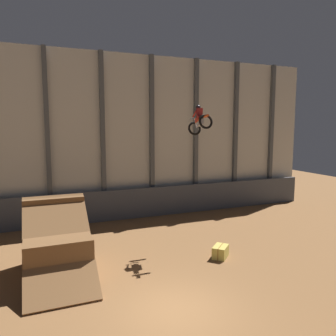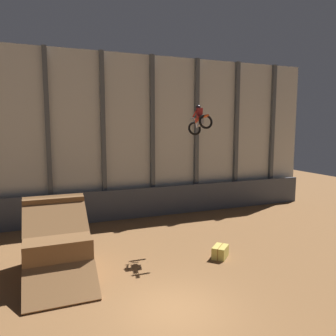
{
  "view_description": "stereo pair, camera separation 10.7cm",
  "coord_description": "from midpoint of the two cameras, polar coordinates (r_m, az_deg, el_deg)",
  "views": [
    {
      "loc": [
        -4.07,
        -9.48,
        6.17
      ],
      "look_at": [
        2.25,
        6.12,
        4.03
      ],
      "focal_mm": 35.0,
      "sensor_mm": 36.0,
      "label": 1
    },
    {
      "loc": [
        -3.97,
        -9.52,
        6.17
      ],
      "look_at": [
        2.25,
        6.12,
        4.03
      ],
      "focal_mm": 35.0,
      "sensor_mm": 36.0,
      "label": 2
    }
  ],
  "objects": [
    {
      "name": "rider_bike_solo",
      "position": [
        16.93,
        5.72,
        8.19
      ],
      "size": [
        0.81,
        1.74,
        1.6
      ],
      "rotation": [
        -0.25,
        0.0,
        -0.05
      ],
      "color": "black"
    },
    {
      "name": "arena_back_wall",
      "position": [
        21.92,
        -11.15,
        5.29
      ],
      "size": [
        32.0,
        0.4,
        10.94
      ],
      "color": "beige",
      "rests_on": "ground_plane"
    },
    {
      "name": "hay_bale_trackside",
      "position": [
        16.17,
        9.27,
        -14.21
      ],
      "size": [
        1.07,
        1.06,
        0.57
      ],
      "rotation": [
        0.0,
        0.0,
        0.76
      ],
      "color": "#CCB751",
      "rests_on": "ground_plane"
    },
    {
      "name": "dirt_ramp",
      "position": [
        15.07,
        -18.58,
        -12.87
      ],
      "size": [
        2.63,
        4.61,
        3.14
      ],
      "color": "brown",
      "rests_on": "ground_plane"
    },
    {
      "name": "lower_barrier",
      "position": [
        21.9,
        -10.55,
        -6.5
      ],
      "size": [
        31.36,
        0.2,
        2.02
      ],
      "color": "#474C56",
      "rests_on": "ground_plane"
    },
    {
      "name": "ground_plane",
      "position": [
        12.02,
        1.17,
        -23.62
      ],
      "size": [
        60.0,
        60.0,
        0.0
      ],
      "primitive_type": "plane",
      "color": "brown"
    }
  ]
}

